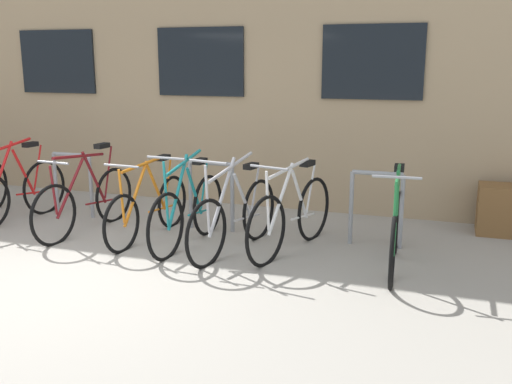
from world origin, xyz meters
TOP-DOWN VIEW (x-y plane):
  - ground_plane at (0.00, 0.00)m, footprint 42.00×42.00m
  - storefront_building at (0.00, 5.71)m, footprint 28.00×5.07m
  - bike_rack at (-0.32, 1.90)m, footprint 6.61×0.05m
  - bicycle_maroon at (-0.73, 1.34)m, footprint 0.44×1.80m
  - bicycle_white at (1.83, 1.44)m, footprint 0.57×1.76m
  - bicycle_green at (2.95, 1.26)m, footprint 0.44×1.73m
  - bicycle_red at (-1.86, 1.44)m, footprint 0.44×1.70m
  - bicycle_silver at (1.24, 1.23)m, footprint 0.50×1.79m
  - bicycle_teal at (0.67, 1.25)m, footprint 0.44×1.72m
  - bicycle_orange at (0.11, 1.36)m, footprint 0.44×1.75m
  - planter_box at (4.13, 2.85)m, footprint 0.70×0.44m

SIDE VIEW (x-z plane):
  - ground_plane at x=0.00m, z-range 0.00..0.00m
  - planter_box at x=4.13m, z-range 0.00..0.60m
  - bicycle_orange at x=0.11m, z-range -0.12..0.86m
  - bicycle_green at x=2.95m, z-range -0.14..0.91m
  - bicycle_maroon at x=-0.73m, z-range -0.14..0.92m
  - bicycle_silver at x=1.24m, z-range -0.16..0.95m
  - bicycle_teal at x=0.67m, z-range -0.16..0.95m
  - bicycle_white at x=1.83m, z-range -0.12..0.92m
  - bicycle_red at x=-1.86m, z-range -0.15..0.96m
  - bike_rack at x=-0.32m, z-range 0.09..0.95m
  - storefront_building at x=0.00m, z-range 0.00..5.56m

